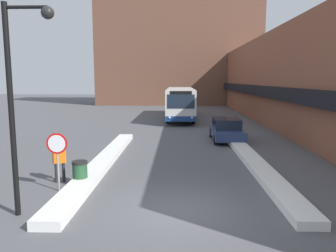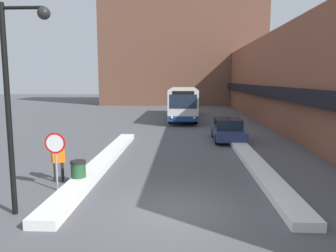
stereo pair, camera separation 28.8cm
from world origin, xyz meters
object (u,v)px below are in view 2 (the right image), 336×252
Objects in this scene: stop_sign at (55,149)px; trash_bin at (78,173)px; pedestrian at (58,158)px; parked_car_front at (228,130)px; street_lamp at (17,87)px; city_bus at (183,102)px.

stop_sign is 1.40m from trash_bin.
pedestrian is (-0.32, 1.04, -0.60)m from stop_sign.
pedestrian is 1.08m from trash_bin.
street_lamp is (-7.75, -12.40, 3.10)m from parked_car_front.
stop_sign is (-7.58, -10.26, 0.82)m from parked_car_front.
pedestrian is (-0.14, 3.17, -2.88)m from street_lamp.
pedestrian reaches higher than parked_car_front.
city_bus is at bearing 103.66° from parked_car_front.
city_bus is 7.95× the size of pedestrian.
street_lamp is at bearing -105.14° from trash_bin.
parked_car_front is at bearing -76.34° from city_bus.
street_lamp is (-0.18, -2.14, 2.28)m from stop_sign.
stop_sign is at bearing -130.53° from trash_bin.
stop_sign is at bearing -126.44° from parked_car_front.
parked_car_front is 14.95m from street_lamp.
street_lamp reaches higher than city_bus.
city_bus is 13.23× the size of trash_bin.
street_lamp reaches higher than parked_car_front.
stop_sign is 1.36× the size of pedestrian.
street_lamp is (-4.76, -24.71, 2.12)m from city_bus.
city_bus is 22.29m from trash_bin.
trash_bin is (-6.99, -9.58, -0.25)m from parked_car_front.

